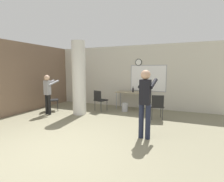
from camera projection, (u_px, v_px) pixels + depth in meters
The scene contains 12 objects.
ground_plane at pixel (50, 153), 3.66m from camera, with size 24.00×24.00×0.00m, color gray.
wall_left_accent at pixel (26, 78), 7.14m from camera, with size 0.12×7.00×2.80m.
wall_back at pixel (127, 77), 8.10m from camera, with size 8.00×0.15×2.80m.
support_pillar at pixel (79, 78), 6.68m from camera, with size 0.51×0.51×2.80m.
folding_table at pixel (133, 93), 7.56m from camera, with size 1.44×0.63×0.77m.
bottle_on_table at pixel (133, 90), 7.48m from camera, with size 0.06×0.06×0.25m.
waste_bin at pixel (125, 107), 7.25m from camera, with size 0.25×0.25×0.34m.
chair_mid_room at pixel (157, 105), 6.04m from camera, with size 0.55×0.55×0.87m.
chair_table_left at pixel (100, 99), 7.28m from camera, with size 0.55×0.55×0.87m.
chair_by_left_wall at pixel (51, 99), 7.34m from camera, with size 0.62×0.62×0.87m.
person_playing_side at pixel (145, 99), 4.33m from camera, with size 0.40×0.69×1.72m.
person_watching_back at pixel (48, 91), 6.70m from camera, with size 0.38×0.58×1.52m.
Camera 1 is at (2.57, -2.68, 1.73)m, focal length 28.00 mm.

